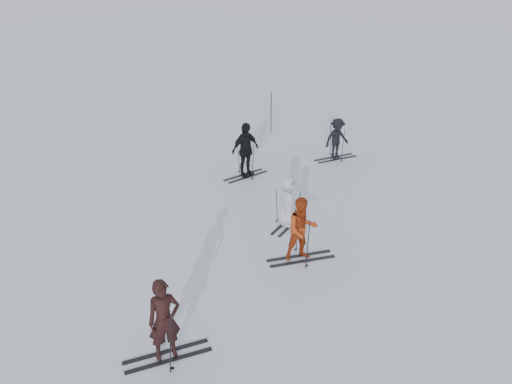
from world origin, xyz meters
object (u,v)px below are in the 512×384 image
piste_marker (271,112)px  skier_red (302,230)px  skier_uphill_far (337,139)px  skier_uphill_left (245,151)px  skier_near_dark (164,321)px  skier_grey (288,202)px

piste_marker → skier_red: bearing=-53.7°
skier_red → skier_uphill_far: (-2.50, 7.31, -0.05)m
skier_red → piste_marker: bearing=76.0°
skier_uphill_left → piste_marker: (-2.05, 4.95, -0.05)m
skier_near_dark → skier_uphill_far: 12.05m
skier_uphill_far → skier_uphill_left: bearing=-179.4°
skier_near_dark → skier_grey: 6.04m
skier_red → skier_uphill_left: size_ratio=0.87×
piste_marker → skier_uphill_left: bearing=-67.5°
skier_red → skier_uphill_far: 7.72m
piste_marker → skier_near_dark: bearing=-65.6°
skier_near_dark → piste_marker: 14.64m
skier_near_dark → skier_uphill_left: size_ratio=0.87×
skier_uphill_far → piste_marker: (-3.96, 1.47, 0.14)m
skier_near_dark → piste_marker: bearing=57.7°
skier_red → skier_grey: size_ratio=1.14×
skier_near_dark → skier_red: size_ratio=1.00×
skier_near_dark → piste_marker: piste_marker is taller
skier_near_dark → skier_red: (0.42, 4.56, 0.00)m
skier_uphill_left → skier_uphill_far: size_ratio=1.23×
skier_red → skier_uphill_far: bearing=58.5°
skier_red → skier_uphill_left: skier_uphill_left is taller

